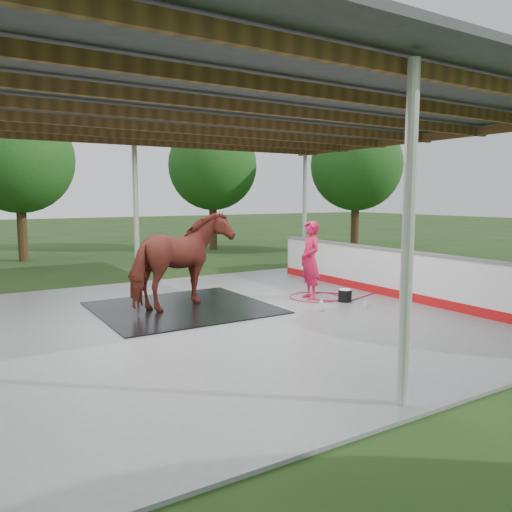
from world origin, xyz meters
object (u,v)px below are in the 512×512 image
horse (182,260)px  wash_bucket (345,295)px  dasher_board (385,273)px  handler (310,260)px

horse → wash_bucket: 3.77m
dasher_board → handler: 1.96m
handler → dasher_board: bearing=83.2°
horse → wash_bucket: size_ratio=7.85×
dasher_board → horse: (-4.77, 1.23, 0.50)m
dasher_board → handler: bearing=162.0°
handler → wash_bucket: bearing=46.6°
horse → handler: bearing=-125.2°
dasher_board → horse: horse is taller
dasher_board → wash_bucket: size_ratio=26.13×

